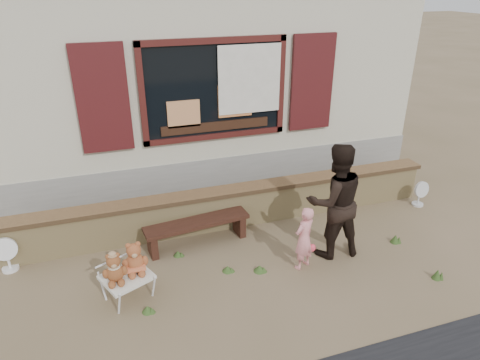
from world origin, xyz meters
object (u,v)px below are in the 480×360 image
object	(u,v)px
bench	(197,227)
folding_chair	(127,278)
child	(304,238)
teddy_bear_left	(114,267)
adult	(335,201)
teddy_bear_right	(134,257)

from	to	relation	value
bench	folding_chair	world-z (taller)	bench
folding_chair	child	bearing A→B (deg)	-26.45
teddy_bear_left	adult	bearing A→B (deg)	-21.25
child	adult	bearing A→B (deg)	174.35
adult	child	bearing A→B (deg)	23.57
bench	teddy_bear_left	bearing A→B (deg)	-148.29
teddy_bear_left	adult	distance (m)	3.11
teddy_bear_left	child	distance (m)	2.55
bench	teddy_bear_left	world-z (taller)	teddy_bear_left
adult	folding_chair	bearing A→B (deg)	5.84
folding_chair	teddy_bear_left	world-z (taller)	teddy_bear_left
teddy_bear_left	folding_chair	bearing A→B (deg)	0.00
folding_chair	adult	world-z (taller)	adult
teddy_bear_right	folding_chair	bearing A→B (deg)	180.00
folding_chair	child	world-z (taller)	child
teddy_bear_left	bench	bearing A→B (deg)	14.12
teddy_bear_left	teddy_bear_right	distance (m)	0.28
bench	folding_chair	distance (m)	1.46
bench	teddy_bear_right	xyz separation A→B (m)	(-1.00, -0.87, 0.27)
bench	teddy_bear_right	distance (m)	1.36
folding_chair	adult	size ratio (longest dim) A/B	0.42
teddy_bear_right	child	world-z (taller)	child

